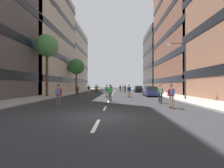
% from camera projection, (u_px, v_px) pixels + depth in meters
% --- Properties ---
extents(ground_plane, '(162.67, 162.67, 0.00)m').
position_uv_depth(ground_plane, '(113.00, 93.00, 35.92)').
color(ground_plane, '#28282B').
extents(sidewalk_left, '(3.95, 74.56, 0.14)m').
position_uv_depth(sidewalk_left, '(76.00, 92.00, 39.60)').
color(sidewalk_left, '#9E9991').
rests_on(sidewalk_left, ground_plane).
extents(sidewalk_right, '(3.95, 74.56, 0.14)m').
position_uv_depth(sidewalk_right, '(151.00, 92.00, 39.01)').
color(sidewalk_right, '#9E9991').
rests_on(sidewalk_right, ground_plane).
extents(lane_markings, '(0.16, 62.20, 0.01)m').
position_uv_depth(lane_markings, '(113.00, 92.00, 36.81)').
color(lane_markings, silver).
rests_on(lane_markings, ground_plane).
extents(building_left_mid, '(15.16, 21.47, 23.97)m').
position_uv_depth(building_left_mid, '(29.00, 38.00, 35.58)').
color(building_left_mid, '#B2A893').
rests_on(building_left_mid, ground_plane).
extents(building_left_far, '(15.16, 19.99, 20.68)m').
position_uv_depth(building_left_far, '(61.00, 60.00, 56.01)').
color(building_left_far, '#B2A893').
rests_on(building_left_far, ground_plane).
extents(building_right_mid, '(15.16, 20.91, 27.74)m').
position_uv_depth(building_right_mid, '(200.00, 28.00, 34.40)').
color(building_right_mid, brown).
rests_on(building_right_mid, ground_plane).
extents(building_right_far, '(15.16, 16.51, 20.02)m').
position_uv_depth(building_right_far, '(169.00, 60.00, 54.81)').
color(building_right_far, '#4C4744').
rests_on(building_right_far, ground_plane).
extents(parked_car_near, '(1.82, 4.40, 1.52)m').
position_uv_depth(parked_car_near, '(151.00, 92.00, 24.58)').
color(parked_car_near, navy).
rests_on(parked_car_near, ground_plane).
extents(parked_car_mid, '(1.82, 4.40, 1.52)m').
position_uv_depth(parked_car_mid, '(138.00, 89.00, 38.63)').
color(parked_car_mid, black).
rests_on(parked_car_mid, ground_plane).
extents(street_tree_near, '(3.21, 3.21, 8.82)m').
position_uv_depth(street_tree_near, '(47.00, 46.00, 23.07)').
color(street_tree_near, '#4C3823').
rests_on(street_tree_near, sidewalk_left).
extents(street_tree_mid, '(3.86, 3.86, 8.05)m').
position_uv_depth(street_tree_mid, '(76.00, 67.00, 39.68)').
color(street_tree_mid, '#4C3823').
rests_on(street_tree_mid, sidewalk_left).
extents(streetlamp_right, '(2.13, 0.30, 6.50)m').
position_uv_depth(streetlamp_right, '(182.00, 64.00, 18.65)').
color(streetlamp_right, '#3F3F44').
rests_on(streetlamp_right, sidewalk_right).
extents(skater_0, '(0.55, 0.92, 1.78)m').
position_uv_depth(skater_0, '(77.00, 89.00, 25.86)').
color(skater_0, brown).
rests_on(skater_0, ground_plane).
extents(skater_1, '(0.53, 0.90, 1.78)m').
position_uv_depth(skater_1, '(120.00, 88.00, 42.10)').
color(skater_1, brown).
rests_on(skater_1, ground_plane).
extents(skater_2, '(0.54, 0.90, 1.78)m').
position_uv_depth(skater_2, '(123.00, 88.00, 44.33)').
color(skater_2, brown).
rests_on(skater_2, ground_plane).
extents(skater_3, '(0.56, 0.92, 1.78)m').
position_uv_depth(skater_3, '(129.00, 90.00, 22.31)').
color(skater_3, brown).
rests_on(skater_3, ground_plane).
extents(skater_4, '(0.57, 0.92, 1.78)m').
position_uv_depth(skater_4, '(96.00, 88.00, 34.14)').
color(skater_4, brown).
rests_on(skater_4, ground_plane).
extents(skater_5, '(0.54, 0.90, 1.78)m').
position_uv_depth(skater_5, '(111.00, 88.00, 38.06)').
color(skater_5, brown).
rests_on(skater_5, ground_plane).
extents(skater_6, '(0.54, 0.91, 1.78)m').
position_uv_depth(skater_6, '(58.00, 94.00, 12.98)').
color(skater_6, brown).
rests_on(skater_6, ground_plane).
extents(skater_7, '(0.55, 0.92, 1.78)m').
position_uv_depth(skater_7, '(125.00, 88.00, 37.17)').
color(skater_7, brown).
rests_on(skater_7, ground_plane).
extents(skater_8, '(0.55, 0.91, 1.78)m').
position_uv_depth(skater_8, '(172.00, 94.00, 11.91)').
color(skater_8, brown).
rests_on(skater_8, ground_plane).
extents(skater_9, '(0.57, 0.92, 1.78)m').
position_uv_depth(skater_9, '(107.00, 90.00, 22.40)').
color(skater_9, brown).
rests_on(skater_9, ground_plane).
extents(skater_10, '(0.54, 0.91, 1.78)m').
position_uv_depth(skater_10, '(89.00, 89.00, 30.55)').
color(skater_10, brown).
rests_on(skater_10, ground_plane).
extents(skater_11, '(0.56, 0.92, 1.78)m').
position_uv_depth(skater_11, '(110.00, 92.00, 16.73)').
color(skater_11, brown).
rests_on(skater_11, ground_plane).
extents(skater_12, '(0.57, 0.92, 1.78)m').
position_uv_depth(skater_12, '(160.00, 92.00, 15.13)').
color(skater_12, brown).
rests_on(skater_12, ground_plane).
extents(skater_13, '(0.55, 0.92, 1.78)m').
position_uv_depth(skater_13, '(98.00, 88.00, 41.87)').
color(skater_13, brown).
rests_on(skater_13, ground_plane).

